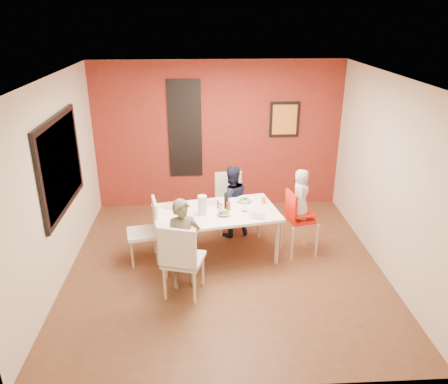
{
  "coord_description": "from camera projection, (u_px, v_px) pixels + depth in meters",
  "views": [
    {
      "loc": [
        -0.32,
        -5.49,
        3.46
      ],
      "look_at": [
        0.0,
        0.3,
        1.05
      ],
      "focal_mm": 35.0,
      "sensor_mm": 36.0,
      "label": 1
    }
  ],
  "objects": [
    {
      "name": "high_chair",
      "position": [
        297.0,
        217.0,
        6.52
      ],
      "size": [
        0.51,
        0.51,
        1.02
      ],
      "rotation": [
        0.0,
        0.0,
        1.79
      ],
      "color": "red",
      "rests_on": "ground"
    },
    {
      "name": "salad_bowl_a",
      "position": [
        224.0,
        213.0,
        6.27
      ],
      "size": [
        0.22,
        0.22,
        0.05
      ],
      "primitive_type": "imported",
      "rotation": [
        0.0,
        0.0,
        0.11
      ],
      "color": "white",
      "rests_on": "dining_table"
    },
    {
      "name": "plate_near_right",
      "position": [
        257.0,
        216.0,
        6.24
      ],
      "size": [
        0.26,
        0.26,
        0.01
      ],
      "primitive_type": "cube",
      "rotation": [
        0.0,
        0.0,
        -0.24
      ],
      "color": "silver",
      "rests_on": "dining_table"
    },
    {
      "name": "wall_left",
      "position": [
        56.0,
        183.0,
        5.78
      ],
      "size": [
        0.02,
        4.5,
        2.7
      ],
      "primitive_type": "cube",
      "color": "beige",
      "rests_on": "ground"
    },
    {
      "name": "brick_accent_wall",
      "position": [
        218.0,
        136.0,
        7.95
      ],
      "size": [
        4.5,
        0.02,
        2.7
      ],
      "primitive_type": "cube",
      "color": "maroon",
      "rests_on": "ground"
    },
    {
      "name": "chair_near",
      "position": [
        181.0,
        257.0,
        5.51
      ],
      "size": [
        0.6,
        0.6,
        1.05
      ],
      "rotation": [
        0.0,
        0.0,
        2.87
      ],
      "color": "silver",
      "rests_on": "ground"
    },
    {
      "name": "chair_far",
      "position": [
        229.0,
        198.0,
        7.34
      ],
      "size": [
        0.5,
        0.5,
        0.98
      ],
      "rotation": [
        0.0,
        0.0,
        0.12
      ],
      "color": "beige",
      "rests_on": "ground"
    },
    {
      "name": "wine_glass_b",
      "position": [
        245.0,
        205.0,
        6.36
      ],
      "size": [
        0.07,
        0.07,
        0.2
      ],
      "primitive_type": "cylinder",
      "color": "white",
      "rests_on": "dining_table"
    },
    {
      "name": "art_print_canvas",
      "position": [
        285.0,
        120.0,
        7.86
      ],
      "size": [
        0.44,
        0.01,
        0.54
      ],
      "primitive_type": "cube",
      "color": "gold",
      "rests_on": "wall_back"
    },
    {
      "name": "ground",
      "position": [
        225.0,
        266.0,
        6.41
      ],
      "size": [
        4.5,
        4.5,
        0.0
      ],
      "primitive_type": "plane",
      "color": "brown",
      "rests_on": "ground"
    },
    {
      "name": "art_print_frame",
      "position": [
        285.0,
        119.0,
        7.88
      ],
      "size": [
        0.54,
        0.03,
        0.64
      ],
      "primitive_type": "cube",
      "color": "black",
      "rests_on": "wall_back"
    },
    {
      "name": "condiment_green",
      "position": [
        229.0,
        206.0,
        6.38
      ],
      "size": [
        0.04,
        0.04,
        0.15
      ],
      "primitive_type": "cylinder",
      "color": "#3C7727",
      "rests_on": "dining_table"
    },
    {
      "name": "child_near",
      "position": [
        184.0,
        244.0,
        5.72
      ],
      "size": [
        0.52,
        0.41,
        1.26
      ],
      "primitive_type": "imported",
      "rotation": [
        0.0,
        0.0,
        0.25
      ],
      "color": "brown",
      "rests_on": "ground"
    },
    {
      "name": "wall_front",
      "position": [
        240.0,
        272.0,
        3.82
      ],
      "size": [
        4.5,
        0.02,
        2.7
      ],
      "primitive_type": "cube",
      "color": "beige",
      "rests_on": "ground"
    },
    {
      "name": "paper_towel_roll",
      "position": [
        202.0,
        205.0,
        6.24
      ],
      "size": [
        0.13,
        0.13,
        0.29
      ],
      "primitive_type": "cylinder",
      "color": "silver",
      "rests_on": "dining_table"
    },
    {
      "name": "dining_table",
      "position": [
        216.0,
        215.0,
        6.41
      ],
      "size": [
        1.95,
        1.31,
        0.75
      ],
      "rotation": [
        0.0,
        0.0,
        0.18
      ],
      "color": "white",
      "rests_on": "ground"
    },
    {
      "name": "picture_window_pane",
      "position": [
        62.0,
        164.0,
        5.89
      ],
      "size": [
        0.02,
        1.55,
        1.15
      ],
      "primitive_type": "cube",
      "color": "black",
      "rests_on": "wall_left"
    },
    {
      "name": "wall_right",
      "position": [
        388.0,
        177.0,
        6.01
      ],
      "size": [
        0.02,
        4.5,
        2.7
      ],
      "primitive_type": "cube",
      "color": "beige",
      "rests_on": "ground"
    },
    {
      "name": "plate_near_left",
      "position": [
        189.0,
        224.0,
        5.98
      ],
      "size": [
        0.26,
        0.26,
        0.01
      ],
      "primitive_type": "cube",
      "rotation": [
        0.0,
        0.0,
        0.2
      ],
      "color": "white",
      "rests_on": "dining_table"
    },
    {
      "name": "condiment_brown",
      "position": [
        218.0,
        205.0,
        6.45
      ],
      "size": [
        0.03,
        0.03,
        0.13
      ],
      "primitive_type": "cylinder",
      "color": "brown",
      "rests_on": "dining_table"
    },
    {
      "name": "chair_left",
      "position": [
        148.0,
        228.0,
        6.38
      ],
      "size": [
        0.52,
        0.52,
        0.95
      ],
      "rotation": [
        0.0,
        0.0,
        4.91
      ],
      "color": "white",
      "rests_on": "ground"
    },
    {
      "name": "plate_far_left",
      "position": [
        171.0,
        206.0,
        6.56
      ],
      "size": [
        0.3,
        0.3,
        0.01
      ],
      "primitive_type": "cube",
      "rotation": [
        0.0,
        0.0,
        -0.42
      ],
      "color": "silver",
      "rests_on": "dining_table"
    },
    {
      "name": "wall_back",
      "position": [
        218.0,
        136.0,
        7.97
      ],
      "size": [
        4.5,
        0.02,
        2.7
      ],
      "primitive_type": "cube",
      "color": "beige",
      "rests_on": "ground"
    },
    {
      "name": "wine_glass_a",
      "position": [
        221.0,
        210.0,
        6.21
      ],
      "size": [
        0.06,
        0.06,
        0.18
      ],
      "primitive_type": "cylinder",
      "color": "silver",
      "rests_on": "dining_table"
    },
    {
      "name": "plate_far_mid",
      "position": [
        211.0,
        202.0,
        6.68
      ],
      "size": [
        0.23,
        0.23,
        0.01
      ],
      "primitive_type": "cube",
      "rotation": [
        0.0,
        0.0,
        -0.11
      ],
      "color": "white",
      "rests_on": "dining_table"
    },
    {
      "name": "glassblock_strip",
      "position": [
        185.0,
        129.0,
        7.85
      ],
      "size": [
        0.55,
        0.03,
        1.7
      ],
      "primitive_type": "cube",
      "color": "silver",
      "rests_on": "wall_back"
    },
    {
      "name": "picture_window_frame",
      "position": [
        60.0,
        164.0,
        5.89
      ],
      "size": [
        0.05,
        1.7,
        1.3
      ],
      "primitive_type": "cube",
      "color": "black",
      "rests_on": "wall_left"
    },
    {
      "name": "sippy_cup",
      "position": [
        264.0,
        201.0,
        6.62
      ],
      "size": [
        0.06,
        0.06,
        0.1
      ],
      "primitive_type": "cylinder",
      "color": "orange",
      "rests_on": "dining_table"
    },
    {
      "name": "wine_bottle",
      "position": [
        226.0,
        201.0,
        6.43
      ],
      "size": [
        0.07,
        0.07,
        0.25
      ],
      "primitive_type": "cylinder",
      "color": "black",
      "rests_on": "dining_table"
    },
    {
      "name": "salad_bowl_b",
      "position": [
        244.0,
        200.0,
        6.7
      ],
      "size": [
        0.28,
        0.28,
        0.05
      ],
      "primitive_type": "imported",
      "rotation": [
        0.0,
        0.0,
        -0.41
      ],
      "color": "white",
      "rests_on": "dining_table"
    },
    {
      "name": "toddler",
      "position": [
        301.0,
        194.0,
        6.39
      ],
      "size": [
        0.31,
        0.41,
        0.76
      ],
      "primitive_type": "imported",
      "rotation": [
        0.0,
        0.0,
        1.35
      ],
      "color": "beige",
      "rests_on": "high_chair"
    },
    {
      "name": "glassblock_surround",
      "position": [
        185.0,
        129.0,
        7.84
      ],
      "size": [
        0.6,
        0.03,
        1.76
      ],
      "primitive_type": "cube",
      "color": "black",
      "rests_on": "wall_back"
    },
    {
      "name": "child_far",
      "position": [
        231.0,
        201.0,
        7.09
      ],
      "size": [
        0.69,
        0.61,
        1.21
      ],
      "primitive_type": "imported",
      "rotation": [
        0.0,
        0.0,
        3.44
      ],
      "color": "black",
      "rests_on": "ground"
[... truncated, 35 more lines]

